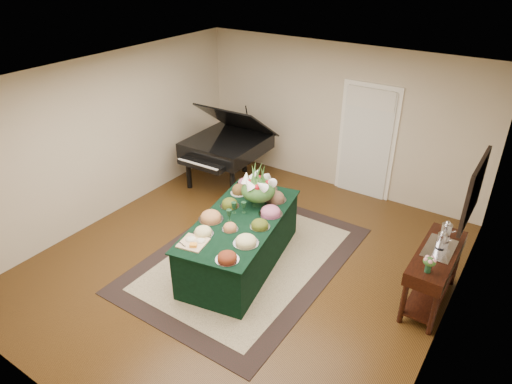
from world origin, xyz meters
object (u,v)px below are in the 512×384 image
Objects in this scene: grand_piano at (226,145)px; mahogany_sideboard at (435,263)px; buffet_table at (241,241)px; floral_centerpiece at (258,186)px.

grand_piano is 1.25× the size of mahogany_sideboard.
mahogany_sideboard is at bearing -16.47° from grand_piano.
grand_piano reaches higher than mahogany_sideboard.
floral_centerpiece is at bearing 90.82° from buffet_table.
grand_piano is (-1.70, 1.94, 0.42)m from buffet_table.
buffet_table is 2.62m from grand_piano.
buffet_table is 4.56× the size of floral_centerpiece.
buffet_table is 0.84m from floral_centerpiece.
floral_centerpiece is (-0.01, 0.47, 0.69)m from buffet_table.
buffet_table is 1.81× the size of mahogany_sideboard.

